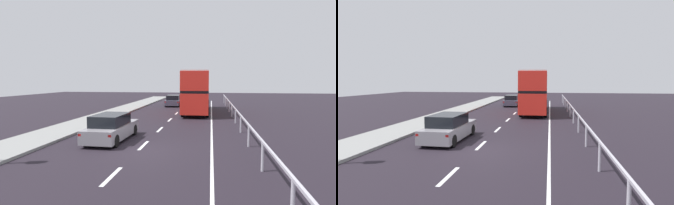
{
  "view_description": "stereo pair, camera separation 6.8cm",
  "coord_description": "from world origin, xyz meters",
  "views": [
    {
      "loc": [
        3.38,
        -12.82,
        3.35
      ],
      "look_at": [
        0.04,
        8.77,
        1.56
      ],
      "focal_mm": 29.74,
      "sensor_mm": 36.0,
      "label": 1
    },
    {
      "loc": [
        3.45,
        -12.81,
        3.35
      ],
      "look_at": [
        0.04,
        8.77,
        1.56
      ],
      "focal_mm": 29.74,
      "sensor_mm": 36.0,
      "label": 2
    }
  ],
  "objects": [
    {
      "name": "bridge_side_railing",
      "position": [
        5.28,
        9.0,
        0.93
      ],
      "size": [
        0.1,
        42.0,
        1.14
      ],
      "color": "#B7B3BF",
      "rests_on": "ground"
    },
    {
      "name": "lane_paint_markings",
      "position": [
        2.21,
        8.54,
        0.0
      ],
      "size": [
        3.6,
        46.0,
        0.01
      ],
      "color": "silver",
      "rests_on": "ground"
    },
    {
      "name": "double_decker_bus_red",
      "position": [
        1.94,
        15.98,
        2.26
      ],
      "size": [
        2.58,
        10.88,
        4.21
      ],
      "rotation": [
        0.0,
        0.0,
        0.01
      ],
      "color": "red",
      "rests_on": "ground"
    },
    {
      "name": "sedan_car_ahead",
      "position": [
        -1.37,
        22.45,
        0.67
      ],
      "size": [
        1.87,
        4.43,
        1.4
      ],
      "rotation": [
        0.0,
        0.0,
        0.03
      ],
      "color": "#424558",
      "rests_on": "ground"
    },
    {
      "name": "ground_plane",
      "position": [
        0.0,
        0.0,
        -0.05
      ],
      "size": [
        74.5,
        120.0,
        0.1
      ],
      "primitive_type": "cube",
      "color": "black"
    },
    {
      "name": "near_sidewalk_kerb",
      "position": [
        -6.21,
        0.0,
        0.07
      ],
      "size": [
        2.87,
        80.0,
        0.14
      ],
      "primitive_type": "cube",
      "color": "gray",
      "rests_on": "ground"
    },
    {
      "name": "hatchback_car_near",
      "position": [
        -2.04,
        1.75,
        0.7
      ],
      "size": [
        1.85,
        4.61,
        1.47
      ],
      "rotation": [
        0.0,
        0.0,
        -0.02
      ],
      "color": "gray",
      "rests_on": "ground"
    }
  ]
}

